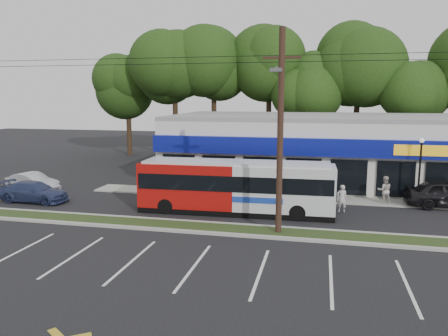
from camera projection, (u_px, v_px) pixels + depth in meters
ground at (215, 236)px, 21.53m from camera, size 120.00×120.00×0.00m
grass_strip at (220, 229)px, 22.49m from camera, size 40.00×1.60×0.12m
curb_south at (216, 234)px, 21.67m from camera, size 40.00×0.25×0.14m
curb_north at (224, 224)px, 23.30m from camera, size 40.00×0.25×0.14m
sidewalk at (320, 199)px, 29.10m from camera, size 32.00×2.20×0.10m
strip_mall at (328, 148)px, 35.22m from camera, size 25.00×12.55×5.30m
utility_pole at (277, 126)px, 20.92m from camera, size 50.00×2.77×10.00m
lamp_post at (420, 163)px, 27.17m from camera, size 0.30×0.30×4.25m
tree_line at (314, 80)px, 44.30m from camera, size 46.76×6.76×11.83m
metrobus at (236, 186)px, 25.57m from camera, size 11.47×2.77×3.07m
car_dark at (448, 194)px, 26.82m from camera, size 5.11×2.30×1.70m
car_silver at (33, 182)px, 31.49m from camera, size 4.26×2.20×1.34m
car_blue at (34, 192)px, 28.37m from camera, size 4.61×1.99×1.32m
pedestrian_a at (342, 198)px, 25.81m from camera, size 0.60×0.40×1.65m
pedestrian_b at (384, 190)px, 27.62m from camera, size 0.96×0.78×1.83m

